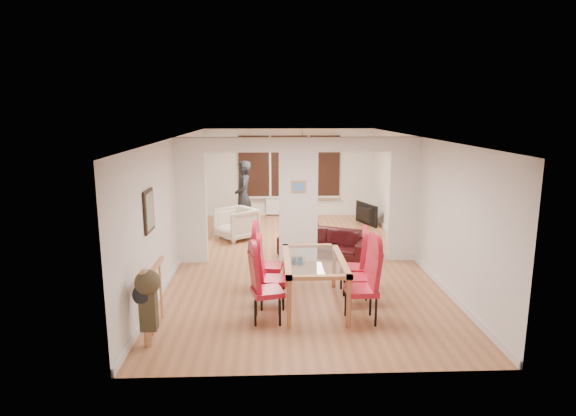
{
  "coord_description": "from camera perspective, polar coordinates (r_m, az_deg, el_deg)",
  "views": [
    {
      "loc": [
        -0.59,
        -9.78,
        3.14
      ],
      "look_at": [
        -0.19,
        0.6,
        1.01
      ],
      "focal_mm": 30.0,
      "sensor_mm": 36.0,
      "label": 1
    }
  ],
  "objects": [
    {
      "name": "dining_chair_rb",
      "position": [
        7.95,
        8.37,
        -7.74
      ],
      "size": [
        0.42,
        0.42,
        1.06
      ],
      "primitive_type": null,
      "rotation": [
        0.0,
        0.0,
        -0.0
      ],
      "color": "#AD1126",
      "rests_on": "floor"
    },
    {
      "name": "room_walls",
      "position": [
        9.97,
        1.22,
        0.92
      ],
      "size": [
        5.0,
        9.0,
        2.6
      ],
      "primitive_type": null,
      "color": "silver",
      "rests_on": "floor"
    },
    {
      "name": "shoes",
      "position": [
        10.06,
        1.07,
        -6.36
      ],
      "size": [
        0.22,
        0.24,
        0.09
      ],
      "primitive_type": null,
      "color": "black",
      "rests_on": "floor"
    },
    {
      "name": "stair_newel",
      "position": [
        7.26,
        -15.48,
        -9.77
      ],
      "size": [
        0.4,
        1.2,
        1.1
      ],
      "primitive_type": null,
      "color": "tan",
      "rests_on": "floor"
    },
    {
      "name": "dining_chair_lb",
      "position": [
        7.81,
        -1.87,
        -7.95
      ],
      "size": [
        0.45,
        0.45,
        1.06
      ],
      "primitive_type": null,
      "rotation": [
        0.0,
        0.0,
        -0.07
      ],
      "color": "#AD1126",
      "rests_on": "floor"
    },
    {
      "name": "floor",
      "position": [
        10.29,
        1.19,
        -6.21
      ],
      "size": [
        5.0,
        9.0,
        0.01
      ],
      "primitive_type": "cube",
      "color": "#A96B44",
      "rests_on": "ground"
    },
    {
      "name": "coffee_table",
      "position": [
        12.82,
        1.46,
        -2.13
      ],
      "size": [
        0.98,
        0.55,
        0.22
      ],
      "primitive_type": null,
      "rotation": [
        0.0,
        0.0,
        -0.09
      ],
      "color": "black",
      "rests_on": "floor"
    },
    {
      "name": "dining_chair_lc",
      "position": [
        8.36,
        -2.31,
        -6.38
      ],
      "size": [
        0.51,
        0.51,
        1.13
      ],
      "primitive_type": null,
      "rotation": [
        0.0,
        0.0,
        -0.13
      ],
      "color": "#AD1126",
      "rests_on": "floor"
    },
    {
      "name": "dining_chair_rc",
      "position": [
        8.46,
        7.68,
        -6.57
      ],
      "size": [
        0.5,
        0.5,
        1.05
      ],
      "primitive_type": null,
      "rotation": [
        0.0,
        0.0,
        -0.21
      ],
      "color": "#AD1126",
      "rests_on": "floor"
    },
    {
      "name": "person",
      "position": [
        12.54,
        -5.32,
        1.35
      ],
      "size": [
        0.72,
        0.51,
        1.86
      ],
      "primitive_type": "imported",
      "rotation": [
        0.0,
        0.0,
        -1.47
      ],
      "color": "black",
      "rests_on": "floor"
    },
    {
      "name": "pendant_light",
      "position": [
        13.15,
        1.68,
        7.24
      ],
      "size": [
        0.36,
        0.36,
        0.36
      ],
      "primitive_type": "sphere",
      "color": "orange",
      "rests_on": "room_walls"
    },
    {
      "name": "radiator",
      "position": [
        14.48,
        0.16,
        0.24
      ],
      "size": [
        1.4,
        0.08,
        0.5
      ],
      "primitive_type": "cube",
      "color": "white",
      "rests_on": "floor"
    },
    {
      "name": "bay_window_blinds",
      "position": [
        14.33,
        0.16,
        4.99
      ],
      "size": [
        3.0,
        0.08,
        1.8
      ],
      "primitive_type": "cube",
      "color": "black",
      "rests_on": "room_walls"
    },
    {
      "name": "wall_poster",
      "position": [
        7.77,
        -16.16,
        -0.33
      ],
      "size": [
        0.04,
        0.52,
        0.67
      ],
      "primitive_type": "cube",
      "color": "gray",
      "rests_on": "room_walls"
    },
    {
      "name": "bottle",
      "position": [
        12.83,
        1.34,
        -0.93
      ],
      "size": [
        0.07,
        0.07,
        0.3
      ],
      "primitive_type": "cylinder",
      "color": "#143F19",
      "rests_on": "coffee_table"
    },
    {
      "name": "dining_table",
      "position": [
        7.88,
        3.08,
        -8.77
      ],
      "size": [
        0.97,
        1.73,
        0.81
      ],
      "primitive_type": null,
      "color": "#A4653C",
      "rests_on": "floor"
    },
    {
      "name": "dining_chair_la",
      "position": [
        7.29,
        -2.45,
        -9.24
      ],
      "size": [
        0.54,
        0.54,
        1.11
      ],
      "primitive_type": null,
      "rotation": [
        0.0,
        0.0,
        0.25
      ],
      "color": "#AD1126",
      "rests_on": "floor"
    },
    {
      "name": "armchair",
      "position": [
        11.93,
        -6.11,
        -1.85
      ],
      "size": [
        1.18,
        1.18,
        0.78
      ],
      "primitive_type": "imported",
      "rotation": [
        0.0,
        0.0,
        -0.92
      ],
      "color": "beige",
      "rests_on": "floor"
    },
    {
      "name": "pillar_photo",
      "position": [
        9.82,
        1.26,
        2.54
      ],
      "size": [
        0.3,
        0.03,
        0.25
      ],
      "primitive_type": "cube",
      "color": "#4C8CD8",
      "rests_on": "divider_wall"
    },
    {
      "name": "divider_wall",
      "position": [
        9.97,
        1.22,
        0.92
      ],
      "size": [
        5.0,
        0.18,
        2.6
      ],
      "primitive_type": "cube",
      "color": "white",
      "rests_on": "floor"
    },
    {
      "name": "dining_chair_ra",
      "position": [
        7.35,
        8.66,
        -8.95
      ],
      "size": [
        0.47,
        0.47,
        1.16
      ],
      "primitive_type": null,
      "rotation": [
        0.0,
        0.0,
        0.01
      ],
      "color": "#AD1126",
      "rests_on": "floor"
    },
    {
      "name": "sofa",
      "position": [
        10.6,
        4.38,
        -4.09
      ],
      "size": [
        2.11,
        1.49,
        0.58
      ],
      "primitive_type": "imported",
      "rotation": [
        0.0,
        0.0,
        -0.41
      ],
      "color": "black",
      "rests_on": "floor"
    },
    {
      "name": "television",
      "position": [
        13.51,
        8.89,
        -0.72
      ],
      "size": [
        1.02,
        0.5,
        0.6
      ],
      "primitive_type": "imported",
      "rotation": [
        0.0,
        0.0,
        1.94
      ],
      "color": "black",
      "rests_on": "floor"
    },
    {
      "name": "bowl",
      "position": [
        12.87,
        1.62,
        -1.46
      ],
      "size": [
        0.2,
        0.2,
        0.05
      ],
      "primitive_type": "imported",
      "color": "black",
      "rests_on": "coffee_table"
    }
  ]
}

